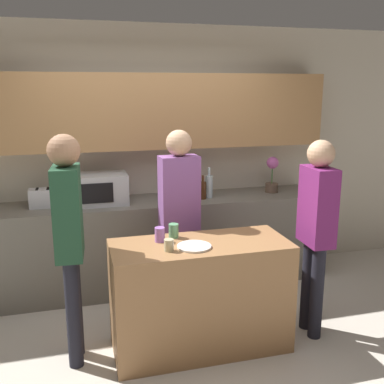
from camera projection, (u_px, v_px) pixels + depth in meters
name	position (u px, v px, depth m)	size (l,w,h in m)	color
ground_plane	(188.00, 358.00, 3.51)	(14.00, 14.00, 0.00)	beige
back_wall	(147.00, 138.00, 4.72)	(6.40, 0.40, 2.70)	beige
back_counter	(154.00, 243.00, 4.71)	(3.60, 0.62, 0.93)	#6B665B
kitchen_island	(200.00, 296.00, 3.58)	(1.39, 0.59, 0.89)	#996B42
microwave	(101.00, 189.00, 4.45)	(0.52, 0.39, 0.30)	#B7BABC
toaster	(43.00, 198.00, 4.33)	(0.26, 0.16, 0.18)	silver
potted_plant	(272.00, 175.00, 4.92)	(0.14, 0.14, 0.40)	brown
bottle_0	(185.00, 190.00, 4.57)	(0.08, 0.08, 0.28)	silver
bottle_1	(188.00, 185.00, 4.75)	(0.07, 0.07, 0.32)	#194723
bottle_2	(203.00, 190.00, 4.64)	(0.07, 0.07, 0.25)	#472814
bottle_3	(209.00, 186.00, 4.70)	(0.08, 0.08, 0.32)	silver
plate_on_island	(194.00, 246.00, 3.38)	(0.26, 0.26, 0.01)	white
cup_0	(160.00, 235.00, 3.50)	(0.08, 0.08, 0.11)	#A066C0
cup_1	(174.00, 231.00, 3.59)	(0.08, 0.08, 0.11)	#599E6B
cup_2	(169.00, 245.00, 3.30)	(0.07, 0.07, 0.09)	#BEB58A
person_left	(69.00, 230.00, 3.26)	(0.23, 0.35, 1.75)	black
person_center	(317.00, 222.00, 3.66)	(0.22, 0.35, 1.66)	black
person_right	(179.00, 208.00, 3.96)	(0.35, 0.22, 1.71)	black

